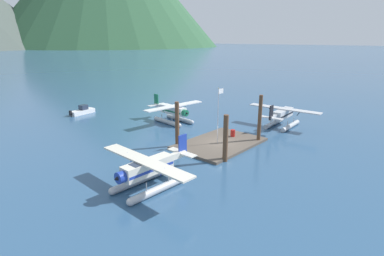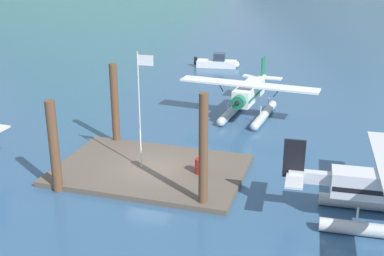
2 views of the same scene
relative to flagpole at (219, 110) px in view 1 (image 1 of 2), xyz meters
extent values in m
plane|color=#2D5175|center=(0.40, 0.03, -4.41)|extent=(1200.00, 1200.00, 0.00)
cube|color=brown|center=(0.40, 0.03, -4.26)|extent=(10.65, 7.14, 0.30)
cylinder|color=brown|center=(-3.44, -3.51, -1.92)|extent=(0.52, 0.52, 4.99)
cylinder|color=brown|center=(4.40, -2.98, -1.47)|extent=(0.45, 0.45, 5.89)
cylinder|color=brown|center=(-3.33, 3.53, -1.73)|extent=(0.49, 0.49, 5.36)
cylinder|color=silver|center=(-0.12, 0.00, -0.82)|extent=(0.08, 0.08, 6.58)
cube|color=white|center=(0.33, 0.00, 2.12)|extent=(0.90, 0.03, 0.56)
sphere|color=gold|center=(-0.12, 0.00, 2.52)|extent=(0.10, 0.10, 0.10)
cylinder|color=#AD1E19|center=(3.34, 0.15, -3.67)|extent=(0.58, 0.58, 0.88)
torus|color=#AD1E19|center=(3.34, 0.15, -3.67)|extent=(0.62, 0.62, 0.04)
cylinder|color=#B7BABF|center=(5.13, 11.34, -4.09)|extent=(1.10, 5.63, 0.64)
sphere|color=#B7BABF|center=(4.90, 8.55, -4.09)|extent=(0.64, 0.64, 0.64)
cylinder|color=#B7BABF|center=(2.64, 11.55, -4.09)|extent=(1.10, 5.63, 0.64)
sphere|color=#B7BABF|center=(2.40, 8.75, -4.09)|extent=(0.64, 0.64, 0.64)
cylinder|color=#B7BABF|center=(5.03, 10.14, -3.42)|extent=(0.10, 0.10, 0.70)
cylinder|color=#B7BABF|center=(5.23, 12.53, -3.42)|extent=(0.10, 0.10, 0.70)
cylinder|color=#B7BABF|center=(2.54, 10.35, -3.42)|extent=(0.10, 0.10, 0.70)
cylinder|color=#B7BABF|center=(2.74, 12.74, -3.42)|extent=(0.10, 0.10, 0.70)
cube|color=white|center=(3.88, 11.44, -2.47)|extent=(1.63, 4.89, 1.20)
cube|color=#196B47|center=(3.88, 11.44, -2.57)|extent=(1.65, 4.79, 0.24)
cube|color=#283347|center=(3.79, 10.36, -2.14)|extent=(1.14, 1.18, 0.56)
cube|color=white|center=(3.86, 11.14, -1.80)|extent=(10.48, 2.26, 0.14)
cylinder|color=#196B47|center=(6.05, 10.96, -2.14)|extent=(0.63, 0.13, 0.84)
cylinder|color=#196B47|center=(1.67, 11.33, -2.14)|extent=(0.63, 0.13, 0.84)
cylinder|color=#196B47|center=(3.66, 8.75, -2.47)|extent=(1.01, 0.68, 0.96)
cone|color=black|center=(3.62, 8.30, -2.47)|extent=(0.39, 0.38, 0.36)
cube|color=white|center=(4.15, 14.68, -2.37)|extent=(0.62, 2.23, 0.56)
cube|color=#196B47|center=(4.23, 15.58, -1.52)|extent=(0.20, 1.01, 1.90)
cube|color=white|center=(4.22, 15.48, -2.27)|extent=(3.26, 1.06, 0.10)
cylinder|color=#B7BABF|center=(-12.69, -3.38, -4.09)|extent=(5.62, 0.80, 0.64)
sphere|color=#B7BABF|center=(-15.49, -3.30, -4.09)|extent=(0.64, 0.64, 0.64)
cylinder|color=#B7BABF|center=(-12.62, -0.88, -4.09)|extent=(5.62, 0.80, 0.64)
sphere|color=#B7BABF|center=(-15.42, -0.81, -4.09)|extent=(0.64, 0.64, 0.64)
cylinder|color=#B7BABF|center=(-13.89, -3.35, -3.42)|extent=(0.10, 0.10, 0.70)
cylinder|color=#B7BABF|center=(-11.49, -3.42, -3.42)|extent=(0.10, 0.10, 0.70)
cylinder|color=#B7BABF|center=(-13.82, -0.85, -3.42)|extent=(0.10, 0.10, 0.70)
cylinder|color=#B7BABF|center=(-11.42, -0.92, -3.42)|extent=(0.10, 0.10, 0.70)
cube|color=silver|center=(-12.66, -2.13, -2.47)|extent=(4.83, 1.37, 1.20)
cube|color=#1E389E|center=(-12.66, -2.13, -2.57)|extent=(4.74, 1.39, 0.24)
cube|color=#283347|center=(-13.74, -2.10, -2.14)|extent=(1.13, 1.08, 0.56)
cube|color=silver|center=(-12.96, -2.12, -1.80)|extent=(1.69, 10.44, 0.14)
cylinder|color=#1E389E|center=(-13.02, -4.32, -2.14)|extent=(0.10, 0.62, 0.84)
cylinder|color=#1E389E|center=(-12.90, 0.07, -2.14)|extent=(0.10, 0.62, 0.84)
cylinder|color=#1E389E|center=(-15.36, -2.06, -2.47)|extent=(0.63, 0.98, 0.96)
cone|color=black|center=(-15.81, -2.05, -2.47)|extent=(0.36, 0.37, 0.36)
cube|color=silver|center=(-9.41, -2.22, -2.37)|extent=(2.21, 0.50, 0.56)
cube|color=#1E389E|center=(-8.51, -2.25, -1.52)|extent=(1.00, 0.15, 1.90)
cube|color=silver|center=(-8.61, -2.25, -2.27)|extent=(0.89, 3.22, 0.10)
cylinder|color=#B7BABF|center=(12.68, -0.80, -4.09)|extent=(5.63, 1.00, 0.64)
sphere|color=#B7BABF|center=(15.47, -0.62, -4.09)|extent=(0.64, 0.64, 0.64)
cylinder|color=#B7BABF|center=(12.84, -3.30, -4.09)|extent=(5.63, 1.00, 0.64)
sphere|color=#B7BABF|center=(15.63, -3.12, -4.09)|extent=(0.64, 0.64, 0.64)
cylinder|color=#B7BABF|center=(13.88, -0.73, -3.42)|extent=(0.10, 0.10, 0.70)
cylinder|color=#B7BABF|center=(11.48, -0.88, -3.42)|extent=(0.10, 0.10, 0.70)
cylinder|color=#B7BABF|center=(14.04, -3.22, -3.42)|extent=(0.10, 0.10, 0.70)
cylinder|color=#B7BABF|center=(11.64, -3.37, -3.42)|extent=(0.10, 0.10, 0.70)
cube|color=silver|center=(12.76, -2.05, -2.47)|extent=(4.87, 1.55, 1.20)
cube|color=black|center=(12.76, -2.05, -2.57)|extent=(4.78, 1.56, 0.24)
cube|color=#283347|center=(13.84, -1.98, -2.14)|extent=(1.17, 1.12, 0.56)
cube|color=silver|center=(13.06, -2.03, -1.80)|extent=(2.06, 10.47, 0.14)
cylinder|color=black|center=(12.92, 0.16, -2.14)|extent=(0.12, 0.63, 0.84)
cylinder|color=black|center=(13.20, -4.23, -2.14)|extent=(0.12, 0.63, 0.84)
cylinder|color=black|center=(15.45, -1.88, -2.47)|extent=(0.66, 1.00, 0.96)
cone|color=black|center=(15.90, -1.85, -2.47)|extent=(0.37, 0.38, 0.36)
cube|color=silver|center=(9.51, -2.26, -2.37)|extent=(2.22, 0.58, 0.56)
cube|color=black|center=(8.62, -2.32, -1.52)|extent=(1.01, 0.18, 1.90)
cube|color=silver|center=(8.72, -2.31, -2.27)|extent=(1.00, 3.24, 0.10)
cube|color=silver|center=(-2.54, 26.90, -4.06)|extent=(4.37, 2.06, 0.70)
sphere|color=silver|center=(-0.46, 27.19, -4.06)|extent=(0.70, 0.70, 0.70)
cube|color=#283347|center=(-2.24, 26.94, -3.31)|extent=(1.34, 1.25, 0.80)
cube|color=black|center=(-4.80, 26.59, -3.81)|extent=(0.37, 0.40, 0.80)
camera|label=1|loc=(-27.90, -20.67, 7.94)|focal=28.55mm
camera|label=2|loc=(10.26, -24.02, 7.79)|focal=46.42mm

